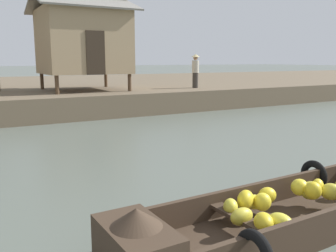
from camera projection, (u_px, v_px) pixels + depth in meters
ground_plane at (92, 146)px, 10.03m from camera, size 300.00×300.00×0.00m
riverbank_strip at (18, 91)px, 22.09m from camera, size 160.00×20.00×0.94m
banana_boat at (291, 208)px, 5.13m from camera, size 5.40×2.03×0.79m
stilt_house_mid_right at (83, 40)px, 16.70m from camera, size 4.29×3.97×4.25m
vendor_person at (195, 69)px, 18.32m from camera, size 0.44×0.44×1.66m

